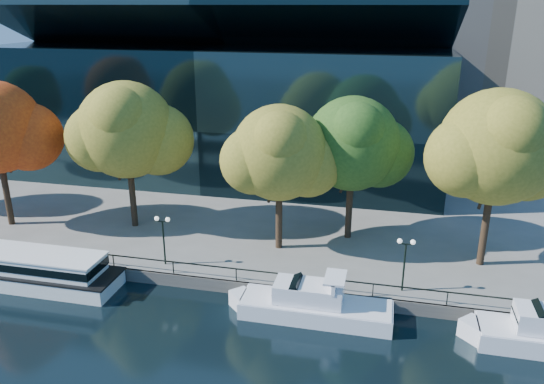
% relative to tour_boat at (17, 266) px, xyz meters
% --- Properties ---
extents(ground, '(160.00, 160.00, 0.00)m').
position_rel_tour_boat_xyz_m(ground, '(11.88, -0.94, -1.37)').
color(ground, black).
rests_on(ground, ground).
extents(promenade, '(90.00, 67.08, 1.00)m').
position_rel_tour_boat_xyz_m(promenade, '(11.88, 35.43, -0.87)').
color(promenade, slate).
rests_on(promenade, ground).
extents(railing, '(88.20, 0.08, 0.99)m').
position_rel_tour_boat_xyz_m(railing, '(11.88, 2.31, 0.57)').
color(railing, black).
rests_on(railing, promenade).
extents(convention_building, '(50.00, 24.57, 21.43)m').
position_rel_tour_boat_xyz_m(convention_building, '(7.88, 30.85, 7.14)').
color(convention_building, black).
rests_on(convention_building, ground).
extents(tour_boat, '(16.98, 3.79, 3.22)m').
position_rel_tour_boat_xyz_m(tour_boat, '(0.00, 0.00, 0.00)').
color(tour_boat, white).
rests_on(tour_boat, ground).
extents(cruiser_near, '(11.51, 2.96, 3.33)m').
position_rel_tour_boat_xyz_m(cruiser_near, '(22.70, 0.23, -0.33)').
color(cruiser_near, white).
rests_on(cruiser_near, ground).
extents(tree_2, '(10.62, 8.71, 13.28)m').
position_rel_tour_boat_xyz_m(tree_2, '(4.93, 10.12, 8.48)').
color(tree_2, black).
rests_on(tree_2, promenade).
extents(tree_3, '(9.61, 7.88, 12.11)m').
position_rel_tour_boat_xyz_m(tree_3, '(18.91, 8.52, 7.73)').
color(tree_3, black).
rests_on(tree_3, promenade).
extents(tree_4, '(9.86, 8.08, 12.41)m').
position_rel_tour_boat_xyz_m(tree_4, '(24.40, 11.93, 7.93)').
color(tree_4, black).
rests_on(tree_4, promenade).
extents(tree_5, '(10.75, 8.81, 13.82)m').
position_rel_tour_boat_xyz_m(tree_5, '(35.09, 9.11, 8.97)').
color(tree_5, black).
rests_on(tree_5, promenade).
extents(lamp_1, '(1.26, 0.36, 4.03)m').
position_rel_tour_boat_xyz_m(lamp_1, '(10.67, 3.56, 2.61)').
color(lamp_1, black).
rests_on(lamp_1, promenade).
extents(lamp_2, '(1.26, 0.36, 4.03)m').
position_rel_tour_boat_xyz_m(lamp_2, '(28.90, 3.56, 2.61)').
color(lamp_2, black).
rests_on(lamp_2, promenade).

